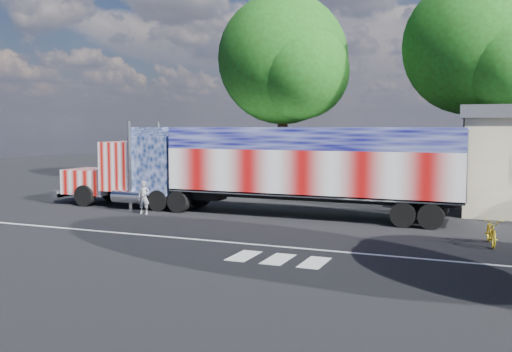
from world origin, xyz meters
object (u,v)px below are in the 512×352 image
at_px(tree_n_mid, 285,60).
at_px(tree_ne_a, 474,47).
at_px(woman, 144,198).
at_px(bicycle, 491,231).
at_px(semi_truck, 259,166).
at_px(coach_bus, 286,166).

xyz_separation_m(tree_n_mid, tree_ne_a, (12.02, -0.01, 0.24)).
relative_size(woman, bicycle, 0.86).
height_order(semi_truck, tree_n_mid, tree_n_mid).
distance_m(semi_truck, coach_bus, 8.20).
relative_size(woman, tree_n_mid, 0.12).
xyz_separation_m(woman, bicycle, (15.49, -1.38, -0.31)).
xyz_separation_m(semi_truck, tree_n_mid, (-2.86, 11.59, 6.40)).
relative_size(semi_truck, bicycle, 11.16).
xyz_separation_m(semi_truck, bicycle, (10.42, -3.65, -1.81)).
distance_m(woman, tree_ne_a, 21.47).
distance_m(semi_truck, tree_ne_a, 16.19).
xyz_separation_m(semi_truck, coach_bus, (-1.48, 8.04, -0.54)).
height_order(coach_bus, woman, coach_bus).
bearing_deg(tree_n_mid, coach_bus, -68.70).
relative_size(bicycle, tree_n_mid, 0.14).
height_order(semi_truck, coach_bus, semi_truck).
bearing_deg(tree_n_mid, woman, -99.10).
height_order(semi_truck, tree_ne_a, tree_ne_a).
distance_m(semi_truck, woman, 5.76).
relative_size(semi_truck, tree_n_mid, 1.60).
relative_size(woman, tree_ne_a, 0.12).
distance_m(coach_bus, tree_ne_a, 13.31).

